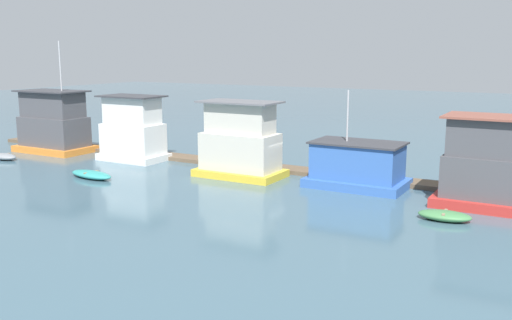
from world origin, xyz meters
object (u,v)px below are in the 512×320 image
at_px(houseboat_orange, 54,124).
at_px(houseboat_blue, 357,166).
at_px(houseboat_yellow, 240,144).
at_px(mooring_post_far_right, 490,188).
at_px(dinghy_green, 445,216).
at_px(dinghy_grey, 4,156).
at_px(mooring_post_near_left, 216,159).
at_px(mooring_post_far_left, 468,184).
at_px(houseboat_red, 495,166).
at_px(dinghy_teal, 91,175).
at_px(houseboat_white, 133,131).

xyz_separation_m(houseboat_orange, houseboat_blue, (28.17, 0.26, -1.07)).
distance_m(houseboat_yellow, mooring_post_far_right, 16.67).
bearing_deg(dinghy_green, mooring_post_far_right, 76.55).
distance_m(dinghy_green, mooring_post_far_right, 6.20).
xyz_separation_m(dinghy_grey, mooring_post_near_left, (17.00, 6.11, 0.39)).
relative_size(houseboat_orange, mooring_post_far_left, 6.20).
distance_m(dinghy_grey, dinghy_green, 35.40).
height_order(houseboat_red, dinghy_grey, houseboat_red).
bearing_deg(houseboat_red, dinghy_green, -113.08).
bearing_deg(dinghy_green, dinghy_teal, -176.00).
bearing_deg(mooring_post_far_left, houseboat_blue, -171.74).
bearing_deg(dinghy_green, dinghy_grey, -179.86).
xyz_separation_m(houseboat_orange, dinghy_teal, (10.97, -6.44, -2.23)).
relative_size(houseboat_yellow, dinghy_teal, 1.52).
bearing_deg(houseboat_red, dinghy_teal, -167.16).
relative_size(houseboat_white, dinghy_teal, 1.33).
xyz_separation_m(houseboat_yellow, mooring_post_far_left, (15.17, 1.99, -1.58)).
bearing_deg(dinghy_teal, houseboat_red, 12.84).
distance_m(houseboat_yellow, mooring_post_far_left, 15.38).
bearing_deg(houseboat_red, mooring_post_far_right, 100.45).
relative_size(mooring_post_far_left, mooring_post_far_right, 1.19).
height_order(houseboat_red, dinghy_green, houseboat_red).
bearing_deg(houseboat_white, dinghy_teal, -72.87).
relative_size(houseboat_red, mooring_post_near_left, 4.86).
relative_size(houseboat_yellow, mooring_post_far_right, 4.67).
distance_m(houseboat_blue, houseboat_red, 8.53).
distance_m(houseboat_orange, mooring_post_far_left, 35.04).
bearing_deg(houseboat_yellow, mooring_post_far_left, 7.48).
bearing_deg(mooring_post_far_left, dinghy_teal, -162.24).
relative_size(dinghy_grey, dinghy_green, 0.95).
height_order(houseboat_yellow, mooring_post_near_left, houseboat_yellow).
xyz_separation_m(houseboat_white, mooring_post_far_left, (26.10, 0.89, -1.63)).
relative_size(houseboat_blue, dinghy_teal, 1.58).
xyz_separation_m(houseboat_yellow, dinghy_grey, (-20.38, -4.11, -2.10)).
bearing_deg(mooring_post_near_left, mooring_post_far_right, 0.00).
bearing_deg(houseboat_white, houseboat_yellow, -5.78).
distance_m(dinghy_teal, mooring_post_near_left, 9.43).
bearing_deg(dinghy_grey, mooring_post_far_right, 9.41).
distance_m(houseboat_blue, mooring_post_far_left, 6.90).
xyz_separation_m(houseboat_white, mooring_post_far_right, (27.39, 0.89, -1.75)).
relative_size(dinghy_teal, mooring_post_far_right, 3.07).
height_order(houseboat_blue, mooring_post_far_left, houseboat_blue).
xyz_separation_m(houseboat_red, dinghy_grey, (-37.18, -4.26, -2.13)).
bearing_deg(houseboat_blue, houseboat_red, -5.80).
bearing_deg(houseboat_white, dinghy_grey, -151.08).
height_order(houseboat_orange, houseboat_yellow, houseboat_orange).
bearing_deg(dinghy_green, mooring_post_near_left, 161.89).
height_order(mooring_post_near_left, mooring_post_far_left, mooring_post_far_left).
distance_m(houseboat_white, dinghy_teal, 7.44).
xyz_separation_m(dinghy_green, mooring_post_near_left, (-18.40, 6.02, 0.39)).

